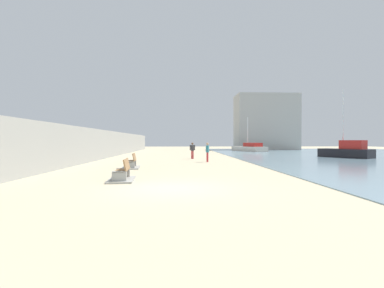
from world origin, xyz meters
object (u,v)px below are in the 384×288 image
object	(u,v)px
bench_near	(122,175)
boat_nearest	(250,148)
boat_mid_bay	(347,151)
person_standing	(207,151)
person_walking	(192,149)
bench_far	(131,165)

from	to	relation	value
bench_near	boat_nearest	size ratio (longest dim) A/B	0.28
boat_mid_bay	bench_near	bearing A→B (deg)	-141.09
bench_near	boat_nearest	bearing A→B (deg)	67.63
person_standing	boat_mid_bay	world-z (taller)	boat_mid_bay
person_walking	bench_far	bearing A→B (deg)	-114.97
boat_nearest	boat_mid_bay	distance (m)	19.38
person_walking	person_standing	size ratio (longest dim) A/B	0.98
person_walking	boat_nearest	distance (m)	22.00
person_standing	boat_nearest	size ratio (longest dim) A/B	0.21
bench_far	person_standing	xyz separation A→B (m)	(5.49, 5.17, 0.72)
bench_near	person_standing	xyz separation A→B (m)	(4.90, 11.01, 0.72)
person_walking	person_standing	world-z (taller)	person_standing
bench_far	boat_nearest	world-z (taller)	boat_nearest
bench_near	person_walking	world-z (taller)	person_walking
boat_nearest	boat_mid_bay	world-z (taller)	boat_mid_bay
bench_near	bench_far	distance (m)	5.86
boat_mid_bay	boat_nearest	bearing A→B (deg)	107.14
bench_far	boat_nearest	distance (m)	32.41
bench_far	person_walking	size ratio (longest dim) A/B	1.35
bench_far	person_walking	world-z (taller)	person_walking
person_walking	boat_mid_bay	xyz separation A→B (m)	(16.16, 0.84, -0.20)
person_walking	boat_nearest	world-z (taller)	boat_nearest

